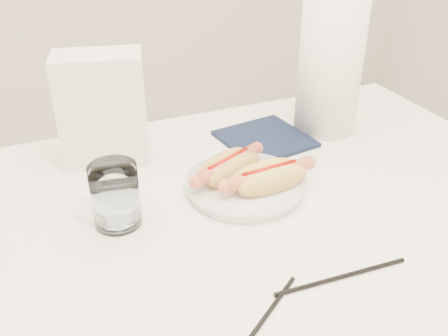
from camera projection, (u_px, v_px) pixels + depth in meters
name	position (u px, v px, depth m)	size (l,w,h in m)	color
table	(237.00, 237.00, 0.89)	(1.20, 0.80, 0.75)	white
plate	(245.00, 187.00, 0.91)	(0.21, 0.21, 0.02)	white
hotdog_left	(228.00, 167.00, 0.91)	(0.16, 0.11, 0.05)	tan
hotdog_right	(269.00, 178.00, 0.88)	(0.17, 0.08, 0.05)	#E4BF59
water_glass	(115.00, 195.00, 0.80)	(0.08, 0.08, 0.11)	white
chopstick_near	(258.00, 326.00, 0.64)	(0.01, 0.01, 0.21)	black
chopstick_far	(341.00, 277.00, 0.71)	(0.01, 0.01, 0.21)	black
napkin_box	(103.00, 109.00, 0.96)	(0.16, 0.09, 0.22)	white
navy_napkin	(265.00, 139.00, 1.08)	(0.17, 0.17, 0.01)	#101932
paper_towel_roll	(330.00, 63.00, 1.06)	(0.14, 0.14, 0.30)	white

